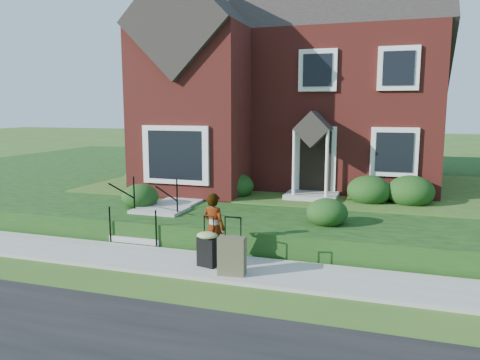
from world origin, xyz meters
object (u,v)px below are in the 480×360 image
at_px(woman, 214,228).
at_px(suitcase_olive, 232,256).
at_px(suitcase_black, 207,247).
at_px(front_steps, 152,219).

height_order(woman, suitcase_olive, woman).
xyz_separation_m(woman, suitcase_black, (-0.02, -0.34, -0.34)).
xyz_separation_m(woman, suitcase_olive, (0.64, -0.64, -0.37)).
xyz_separation_m(front_steps, suitcase_black, (2.39, -1.97, 0.03)).
xyz_separation_m(front_steps, suitcase_olive, (3.05, -2.28, 0.00)).
distance_m(front_steps, suitcase_black, 3.10).
bearing_deg(suitcase_olive, suitcase_black, 149.61).
relative_size(woman, suitcase_olive, 1.29).
relative_size(front_steps, suitcase_black, 1.84).
bearing_deg(suitcase_olive, woman, 129.29).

